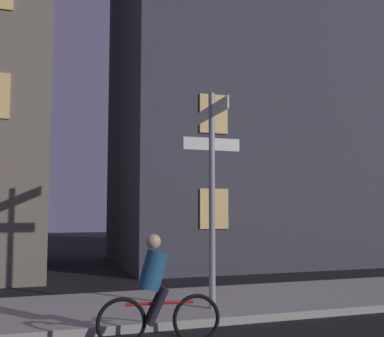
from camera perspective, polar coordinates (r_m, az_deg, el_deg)
sidewalk_kerb at (r=9.38m, az=-6.83°, el=-16.74°), size 40.00×3.09×0.14m
signpost at (r=8.79m, az=2.47°, el=-1.36°), size 1.14×1.66×4.07m
cyclist at (r=6.96m, az=-4.43°, el=-15.16°), size 1.82×0.35×1.61m
building_right_block at (r=20.69m, az=11.40°, el=18.34°), size 13.58×6.90×20.35m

